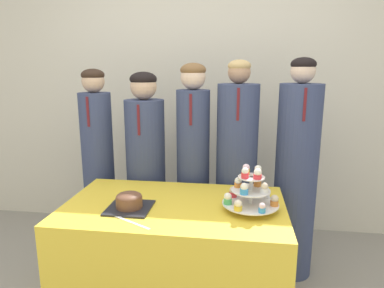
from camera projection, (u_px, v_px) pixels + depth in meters
name	position (u px, v px, depth m)	size (l,w,h in m)	color
wall_back	(201.00, 89.00, 3.24)	(9.00, 0.06, 2.70)	beige
table	(175.00, 260.00, 2.14)	(1.33, 0.79, 0.75)	yellow
round_cake	(129.00, 201.00, 1.98)	(0.25, 0.25, 0.10)	#232328
cake_knife	(121.00, 218.00, 1.86)	(0.28, 0.17, 0.01)	silver
cupcake_stand	(250.00, 191.00, 1.95)	(0.33, 0.33, 0.26)	silver
student_0	(99.00, 171.00, 2.72)	(0.25, 0.25, 1.55)	#384266
student_1	(146.00, 175.00, 2.67)	(0.30, 0.31, 1.52)	#384266
student_2	(193.00, 171.00, 2.61)	(0.25, 0.25, 1.59)	#384266
student_3	(236.00, 176.00, 2.57)	(0.30, 0.31, 1.61)	#384266
student_4	(296.00, 177.00, 2.51)	(0.30, 0.31, 1.62)	#384266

